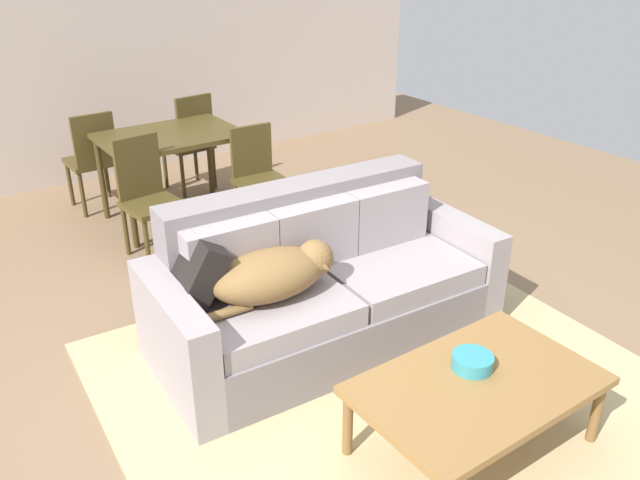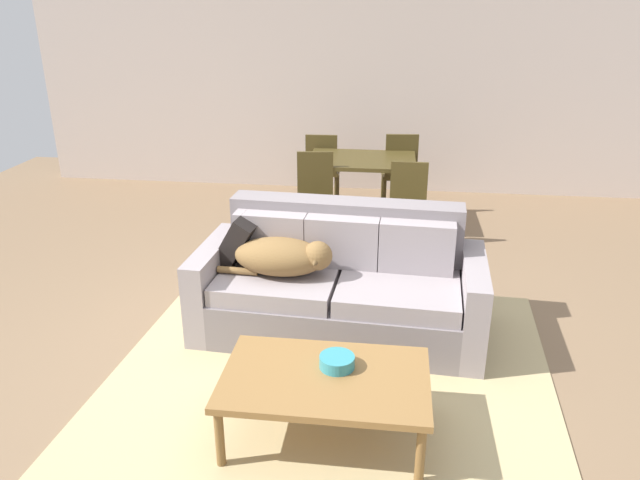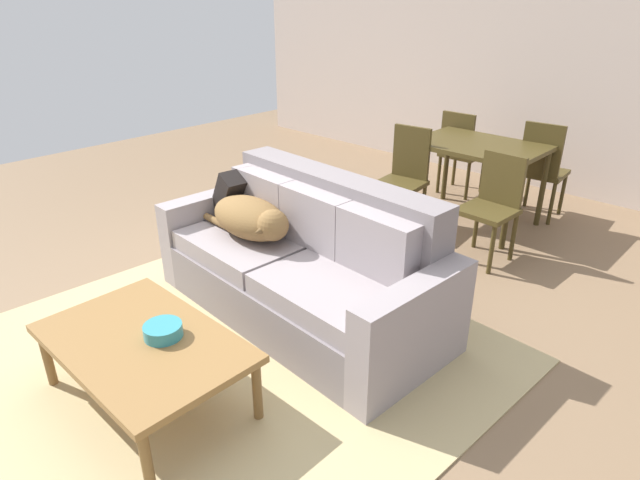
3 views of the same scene
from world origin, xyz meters
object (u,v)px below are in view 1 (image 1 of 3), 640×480
(dog_on_left_cushion, at_px, (275,273))
(dining_chair_far_right, at_px, (191,139))
(bowl_on_coffee_table, at_px, (472,362))
(coffee_table, at_px, (477,389))
(throw_pillow_by_left_arm, at_px, (194,271))
(couch, at_px, (321,286))
(dining_chair_near_right, at_px, (258,174))
(dining_chair_near_left, at_px, (147,193))
(dining_chair_far_left, at_px, (93,157))
(dining_table, at_px, (171,143))

(dog_on_left_cushion, distance_m, dining_chair_far_right, 2.97)
(dog_on_left_cushion, height_order, bowl_on_coffee_table, dog_on_left_cushion)
(coffee_table, bearing_deg, throw_pillow_by_left_arm, 121.36)
(throw_pillow_by_left_arm, height_order, bowl_on_coffee_table, throw_pillow_by_left_arm)
(couch, bearing_deg, coffee_table, -85.20)
(dining_chair_near_right, distance_m, dining_chair_far_right, 1.13)
(dining_chair_near_left, xyz_separation_m, dining_chair_far_left, (-0.06, 1.10, -0.00))
(dining_table, xyz_separation_m, dining_chair_near_left, (-0.43, -0.52, -0.18))
(dining_chair_far_right, bearing_deg, bowl_on_coffee_table, 79.72)
(dog_on_left_cushion, bearing_deg, dining_chair_near_right, 65.86)
(couch, distance_m, dining_chair_near_left, 1.76)
(dining_table, relative_size, dining_chair_near_left, 1.22)
(bowl_on_coffee_table, bearing_deg, dog_on_left_cushion, 115.41)
(couch, bearing_deg, dining_chair_near_right, 75.87)
(dog_on_left_cushion, distance_m, coffee_table, 1.21)
(dog_on_left_cushion, height_order, dining_chair_near_right, dining_chair_near_right)
(coffee_table, distance_m, dining_chair_far_right, 3.98)
(coffee_table, bearing_deg, dog_on_left_cushion, 111.07)
(couch, xyz_separation_m, dining_chair_far_left, (-0.48, 2.80, 0.14))
(dog_on_left_cushion, bearing_deg, dining_chair_near_left, 93.87)
(throw_pillow_by_left_arm, bearing_deg, dining_chair_far_left, 83.83)
(bowl_on_coffee_table, xyz_separation_m, dining_chair_near_right, (0.41, 2.75, 0.05))
(coffee_table, xyz_separation_m, dining_chair_far_left, (-0.51, 4.02, 0.13))
(coffee_table, distance_m, dining_chair_near_right, 2.88)
(bowl_on_coffee_table, relative_size, dining_chair_far_left, 0.22)
(coffee_table, distance_m, dining_chair_near_left, 2.96)
(bowl_on_coffee_table, height_order, dining_table, dining_table)
(couch, xyz_separation_m, dog_on_left_cushion, (-0.39, -0.12, 0.26))
(dog_on_left_cushion, height_order, dining_chair_far_left, dining_chair_far_left)
(bowl_on_coffee_table, height_order, dining_chair_near_left, dining_chair_near_left)
(coffee_table, height_order, dining_chair_near_right, dining_chair_near_right)
(dining_chair_far_left, bearing_deg, dining_chair_far_right, 174.29)
(dining_chair_near_left, bearing_deg, dining_chair_far_left, 86.67)
(dining_chair_near_left, height_order, dining_chair_near_right, dining_chair_near_left)
(bowl_on_coffee_table, relative_size, dining_table, 0.18)
(coffee_table, bearing_deg, bowl_on_coffee_table, 59.38)
(dog_on_left_cushion, distance_m, dining_chair_near_left, 1.82)
(couch, distance_m, dining_chair_near_right, 1.70)
(dog_on_left_cushion, distance_m, dining_table, 2.37)
(couch, distance_m, dining_chair_far_right, 2.77)
(dining_chair_near_left, relative_size, dining_chair_far_right, 0.98)
(dining_chair_near_right, bearing_deg, throw_pillow_by_left_arm, -127.47)
(dining_table, bearing_deg, couch, -90.43)
(bowl_on_coffee_table, bearing_deg, dining_chair_near_left, 100.07)
(dog_on_left_cushion, relative_size, dining_chair_near_right, 0.96)
(throw_pillow_by_left_arm, bearing_deg, dining_chair_near_left, 77.51)
(couch, height_order, dining_table, couch)
(dining_table, bearing_deg, dog_on_left_cushion, -99.92)
(dining_chair_far_left, bearing_deg, dining_chair_near_right, 127.80)
(coffee_table, height_order, dining_chair_near_left, dining_chair_near_left)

